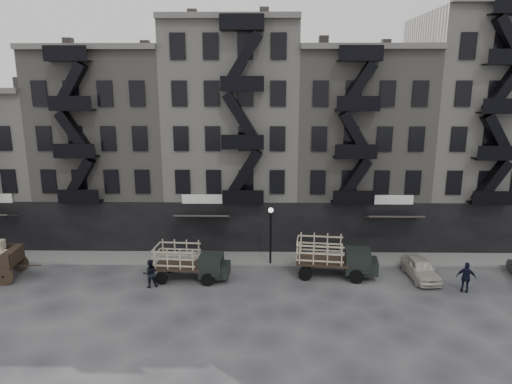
{
  "coord_description": "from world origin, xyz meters",
  "views": [
    {
      "loc": [
        2.43,
        -27.98,
        12.75
      ],
      "look_at": [
        1.95,
        4.0,
        5.06
      ],
      "focal_mm": 32.0,
      "sensor_mm": 36.0,
      "label": 1
    }
  ],
  "objects_px": {
    "policeman": "(466,278)",
    "stake_truck_east": "(334,255)",
    "stake_truck_west": "(190,260)",
    "pedestrian_mid": "(150,273)",
    "car_east": "(421,268)"
  },
  "relations": [
    {
      "from": "stake_truck_east",
      "to": "car_east",
      "type": "height_order",
      "value": "stake_truck_east"
    },
    {
      "from": "stake_truck_west",
      "to": "stake_truck_east",
      "type": "relative_size",
      "value": 0.9
    },
    {
      "from": "stake_truck_east",
      "to": "pedestrian_mid",
      "type": "height_order",
      "value": "stake_truck_east"
    },
    {
      "from": "stake_truck_west",
      "to": "car_east",
      "type": "height_order",
      "value": "stake_truck_west"
    },
    {
      "from": "stake_truck_east",
      "to": "policeman",
      "type": "height_order",
      "value": "stake_truck_east"
    },
    {
      "from": "stake_truck_west",
      "to": "policeman",
      "type": "bearing_deg",
      "value": -1.3
    },
    {
      "from": "stake_truck_east",
      "to": "car_east",
      "type": "xyz_separation_m",
      "value": [
        5.77,
        -0.27,
        -0.84
      ]
    },
    {
      "from": "pedestrian_mid",
      "to": "stake_truck_west",
      "type": "bearing_deg",
      "value": -169.89
    },
    {
      "from": "stake_truck_west",
      "to": "car_east",
      "type": "bearing_deg",
      "value": 5.84
    },
    {
      "from": "car_east",
      "to": "pedestrian_mid",
      "type": "relative_size",
      "value": 2.18
    },
    {
      "from": "policeman",
      "to": "stake_truck_east",
      "type": "bearing_deg",
      "value": 3.74
    },
    {
      "from": "stake_truck_west",
      "to": "pedestrian_mid",
      "type": "xyz_separation_m",
      "value": [
        -2.36,
        -1.21,
        -0.46
      ]
    },
    {
      "from": "car_east",
      "to": "stake_truck_west",
      "type": "bearing_deg",
      "value": 178.39
    },
    {
      "from": "pedestrian_mid",
      "to": "policeman",
      "type": "height_order",
      "value": "policeman"
    },
    {
      "from": "stake_truck_east",
      "to": "policeman",
      "type": "xyz_separation_m",
      "value": [
        7.84,
        -2.39,
        -0.54
      ]
    }
  ]
}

